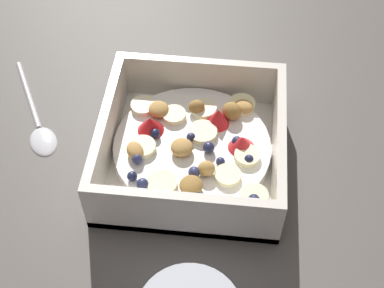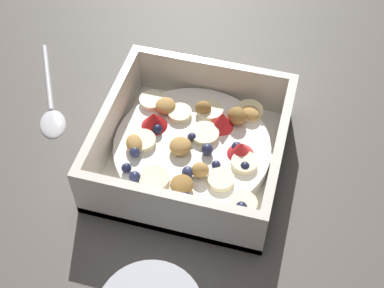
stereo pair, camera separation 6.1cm
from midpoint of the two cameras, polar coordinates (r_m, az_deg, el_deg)
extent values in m
plane|color=#56514C|center=(0.64, 4.77, -1.14)|extent=(2.40, 2.40, 0.00)
cube|color=white|center=(0.63, 2.77, -1.59)|extent=(0.20, 0.20, 0.01)
cube|color=white|center=(0.67, 4.76, 6.26)|extent=(0.20, 0.01, 0.07)
cube|color=white|center=(0.56, 0.57, -7.41)|extent=(0.20, 0.01, 0.07)
cube|color=white|center=(0.61, 11.78, -1.75)|extent=(0.01, 0.18, 0.07)
cube|color=white|center=(0.63, -5.72, 1.87)|extent=(0.01, 0.18, 0.07)
cylinder|color=white|center=(0.62, 2.82, -0.76)|extent=(0.18, 0.18, 0.02)
cylinder|color=#F4EAB7|center=(0.61, -2.38, 0.16)|extent=(0.04, 0.04, 0.01)
cylinder|color=beige|center=(0.58, -0.98, -3.91)|extent=(0.05, 0.05, 0.01)
cylinder|color=#F7EFC6|center=(0.65, -1.57, 4.42)|extent=(0.04, 0.04, 0.01)
cylinder|color=#F4EAB7|center=(0.64, 1.45, 3.09)|extent=(0.04, 0.04, 0.01)
cylinder|color=beige|center=(0.65, 8.76, 3.30)|extent=(0.03, 0.03, 0.01)
cylinder|color=beige|center=(0.57, 8.48, -6.45)|extent=(0.03, 0.03, 0.01)
cylinder|color=#F4EAB7|center=(0.62, 4.08, 0.64)|extent=(0.04, 0.04, 0.01)
cylinder|color=#F4EAB7|center=(0.60, 8.44, -2.15)|extent=(0.03, 0.03, 0.01)
cylinder|color=#F7EFC6|center=(0.64, 4.67, 3.35)|extent=(0.03, 0.03, 0.01)
cylinder|color=#F4EAB7|center=(0.58, 6.04, -3.93)|extent=(0.03, 0.03, 0.01)
cone|color=red|center=(0.60, 8.07, -0.67)|extent=(0.03, 0.03, 0.02)
cone|color=red|center=(0.62, 6.00, 2.33)|extent=(0.03, 0.03, 0.02)
cone|color=red|center=(0.62, -1.27, 2.26)|extent=(0.04, 0.04, 0.02)
sphere|color=#23284C|center=(0.58, -3.01, -3.67)|extent=(0.01, 0.01, 0.01)
sphere|color=navy|center=(0.58, 2.56, -3.17)|extent=(0.01, 0.01, 0.01)
sphere|color=#23284C|center=(0.61, 2.84, 0.56)|extent=(0.01, 0.01, 0.01)
sphere|color=#191E3D|center=(0.56, 8.34, -6.82)|extent=(0.01, 0.01, 0.01)
sphere|color=#23284C|center=(0.61, 7.60, -0.48)|extent=(0.01, 0.01, 0.01)
sphere|color=#23284C|center=(0.59, 5.51, -2.39)|extent=(0.01, 0.01, 0.01)
sphere|color=#191E3D|center=(0.59, 8.54, -2.53)|extent=(0.01, 0.01, 0.01)
sphere|color=#191E3D|center=(0.62, -0.85, 1.40)|extent=(0.01, 0.01, 0.01)
sphere|color=#191E3D|center=(0.59, -3.95, -2.74)|extent=(0.01, 0.01, 0.01)
sphere|color=#23284C|center=(0.60, 4.27, -0.70)|extent=(0.01, 0.01, 0.01)
sphere|color=navy|center=(0.60, -3.14, -0.99)|extent=(0.01, 0.01, 0.01)
sphere|color=#23284C|center=(0.57, 2.38, -5.72)|extent=(0.01, 0.01, 0.01)
ellipsoid|color=olive|center=(0.64, 3.94, 3.65)|extent=(0.02, 0.02, 0.02)
ellipsoid|color=olive|center=(0.57, 2.00, -4.49)|extent=(0.03, 0.03, 0.02)
ellipsoid|color=tan|center=(0.64, 8.89, 3.07)|extent=(0.03, 0.03, 0.01)
ellipsoid|color=tan|center=(0.60, -3.23, -0.14)|extent=(0.03, 0.03, 0.01)
ellipsoid|color=tan|center=(0.60, 1.69, -0.40)|extent=(0.03, 0.03, 0.01)
ellipsoid|color=tan|center=(0.64, -0.07, 3.88)|extent=(0.03, 0.03, 0.01)
ellipsoid|color=olive|center=(0.63, 7.53, 2.78)|extent=(0.03, 0.03, 0.02)
ellipsoid|color=tan|center=(0.58, 3.63, -2.88)|extent=(0.02, 0.02, 0.02)
ellipsoid|color=silver|center=(0.68, -12.03, 2.13)|extent=(0.05, 0.06, 0.01)
cylinder|color=silver|center=(0.74, -12.71, 6.95)|extent=(0.07, 0.11, 0.01)
camera|label=1|loc=(0.03, -87.13, 3.55)|focal=50.79mm
camera|label=2|loc=(0.03, 92.87, -3.55)|focal=50.79mm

